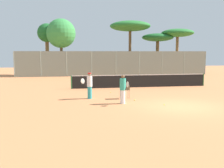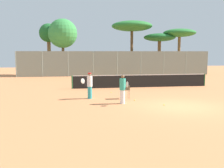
# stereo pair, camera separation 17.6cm
# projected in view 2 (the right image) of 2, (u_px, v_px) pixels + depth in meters

# --- Properties ---
(ground_plane) EXTENTS (80.00, 80.00, 0.00)m
(ground_plane) POSITION_uv_depth(u_px,v_px,m) (181.00, 107.00, 14.13)
(ground_plane) COLOR #D37F4C
(tennis_net) EXTENTS (11.54, 0.10, 1.07)m
(tennis_net) POSITION_uv_depth(u_px,v_px,m) (141.00, 81.00, 21.91)
(tennis_net) COLOR #26592D
(tennis_net) RESTS_ON ground_plane
(back_fence) EXTENTS (24.38, 0.08, 3.06)m
(back_fence) POSITION_uv_depth(u_px,v_px,m) (117.00, 63.00, 32.73)
(back_fence) COLOR gray
(back_fence) RESTS_ON ground_plane
(tree_0) EXTENTS (4.74, 4.74, 6.36)m
(tree_0) POSITION_uv_depth(u_px,v_px,m) (179.00, 34.00, 38.46)
(tree_0) COLOR brown
(tree_0) RESTS_ON ground_plane
(tree_1) EXTENTS (3.66, 3.66, 7.12)m
(tree_1) POSITION_uv_depth(u_px,v_px,m) (63.00, 34.00, 32.99)
(tree_1) COLOR brown
(tree_1) RESTS_ON ground_plane
(tree_2) EXTENTS (4.70, 4.70, 5.72)m
(tree_2) POSITION_uv_depth(u_px,v_px,m) (160.00, 38.00, 39.06)
(tree_2) COLOR brown
(tree_2) RESTS_ON ground_plane
(tree_3) EXTENTS (5.93, 5.93, 7.47)m
(tree_3) POSITION_uv_depth(u_px,v_px,m) (132.00, 27.00, 38.19)
(tree_3) COLOR brown
(tree_3) RESTS_ON ground_plane
(tree_4) EXTENTS (2.41, 2.41, 6.64)m
(tree_4) POSITION_uv_depth(u_px,v_px,m) (49.00, 34.00, 33.93)
(tree_4) COLOR brown
(tree_4) RESTS_ON ground_plane
(player_white_outfit) EXTENTS (0.79, 0.56, 1.64)m
(player_white_outfit) POSITION_uv_depth(u_px,v_px,m) (90.00, 85.00, 16.49)
(player_white_outfit) COLOR teal
(player_white_outfit) RESTS_ON ground_plane
(player_red_cap) EXTENTS (0.40, 0.87, 1.65)m
(player_red_cap) POSITION_uv_depth(u_px,v_px,m) (123.00, 89.00, 14.85)
(player_red_cap) COLOR white
(player_red_cap) RESTS_ON ground_plane
(ball_cart) EXTENTS (0.56, 0.41, 0.86)m
(ball_cart) POSITION_uv_depth(u_px,v_px,m) (125.00, 89.00, 16.48)
(ball_cart) COLOR brown
(ball_cart) RESTS_ON ground_plane
(tennis_ball_0) EXTENTS (0.07, 0.07, 0.07)m
(tennis_ball_0) POSITION_uv_depth(u_px,v_px,m) (111.00, 92.00, 18.99)
(tennis_ball_0) COLOR #D1E54C
(tennis_ball_0) RESTS_ON ground_plane
(tennis_ball_1) EXTENTS (0.07, 0.07, 0.07)m
(tennis_ball_1) POSITION_uv_depth(u_px,v_px,m) (124.00, 97.00, 16.91)
(tennis_ball_1) COLOR #D1E54C
(tennis_ball_1) RESTS_ON ground_plane
(tennis_ball_2) EXTENTS (0.07, 0.07, 0.07)m
(tennis_ball_2) POSITION_uv_depth(u_px,v_px,m) (164.00, 105.00, 14.46)
(tennis_ball_2) COLOR #D1E54C
(tennis_ball_2) RESTS_ON ground_plane
(tennis_ball_3) EXTENTS (0.07, 0.07, 0.07)m
(tennis_ball_3) POSITION_uv_depth(u_px,v_px,m) (135.00, 100.00, 15.87)
(tennis_ball_3) COLOR #D1E54C
(tennis_ball_3) RESTS_ON ground_plane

